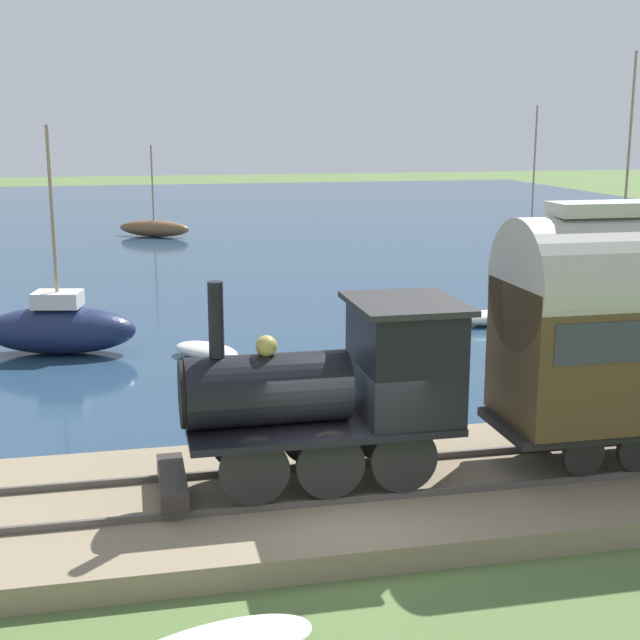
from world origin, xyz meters
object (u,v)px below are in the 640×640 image
rowboat_far_out (206,351)px  rowboat_near_shore (371,326)px  sailboat_navy (60,328)px  rowboat_off_pier (521,354)px  steam_locomotive (342,382)px  sailboat_teal (531,232)px  sailboat_brown (154,228)px  sailboat_red (620,271)px  rowboat_mid_harbor (492,317)px

rowboat_far_out → rowboat_near_shore: 5.66m
sailboat_navy → rowboat_off_pier: sailboat_navy is taller
steam_locomotive → rowboat_far_out: (10.45, 1.39, -2.03)m
sailboat_teal → rowboat_near_shore: 24.72m
sailboat_brown → rowboat_near_shore: 26.68m
sailboat_red → rowboat_mid_harbor: (-4.56, 7.27, -0.53)m
sailboat_teal → rowboat_far_out: sailboat_teal is taller
sailboat_navy → rowboat_far_out: (-1.44, -4.06, -0.53)m
rowboat_mid_harbor → rowboat_near_shore: rowboat_near_shore is taller
sailboat_teal → sailboat_red: sailboat_red is taller
rowboat_near_shore → steam_locomotive: bearing=120.7°
rowboat_mid_harbor → rowboat_off_pier: bearing=160.5°
rowboat_far_out → rowboat_off_pier: bearing=-55.4°
sailboat_brown → sailboat_navy: (-26.47, 3.55, 0.24)m
rowboat_far_out → sailboat_teal: bearing=5.5°
rowboat_far_out → sailboat_red: bearing=-19.7°
sailboat_red → rowboat_mid_harbor: bearing=148.8°
steam_locomotive → sailboat_red: 23.23m
rowboat_mid_harbor → rowboat_near_shore: size_ratio=1.08×
sailboat_brown → rowboat_off_pier: size_ratio=2.30×
steam_locomotive → sailboat_brown: size_ratio=0.97×
rowboat_far_out → rowboat_mid_harbor: size_ratio=0.98×
sailboat_brown → sailboat_navy: 26.71m
steam_locomotive → sailboat_teal: bearing=-30.2°
rowboat_near_shore → rowboat_off_pier: size_ratio=0.96×
sailboat_navy → rowboat_off_pier: (-3.54, -12.65, -0.57)m
sailboat_brown → sailboat_red: 27.31m
sailboat_navy → rowboat_mid_harbor: bearing=-74.8°
steam_locomotive → sailboat_teal: sailboat_teal is taller
sailboat_navy → rowboat_off_pier: size_ratio=2.83×
steam_locomotive → rowboat_near_shore: 13.11m
steam_locomotive → rowboat_mid_harbor: (12.72, -8.18, -2.01)m
sailboat_brown → rowboat_mid_harbor: bearing=-129.1°
sailboat_red → rowboat_off_pier: 12.17m
sailboat_teal → rowboat_far_out: (-21.71, 20.10, -0.28)m
sailboat_brown → sailboat_navy: bearing=-158.2°
sailboat_red → sailboat_navy: bearing=131.2°
steam_locomotive → rowboat_near_shore: steam_locomotive is taller
steam_locomotive → sailboat_navy: (11.89, 5.45, -1.50)m
steam_locomotive → rowboat_mid_harbor: size_ratio=2.16×
sailboat_brown → rowboat_near_shore: (-26.03, -5.85, -0.25)m
rowboat_mid_harbor → sailboat_brown: bearing=14.6°
sailboat_teal → rowboat_far_out: bearing=106.6°
sailboat_brown → sailboat_teal: (-6.21, -20.61, -0.01)m
sailboat_red → rowboat_far_out: bearing=138.8°
sailboat_red → steam_locomotive: bearing=164.9°
sailboat_navy → rowboat_off_pier: bearing=-93.9°
sailboat_navy → rowboat_near_shore: bearing=-75.6°
sailboat_red → rowboat_near_shore: (-4.95, 11.50, -0.52)m
sailboat_teal → steam_locomotive: bearing=119.2°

